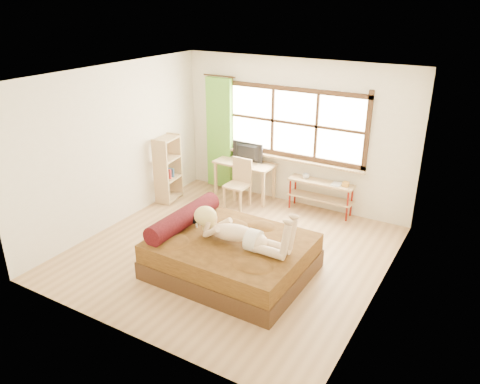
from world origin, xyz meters
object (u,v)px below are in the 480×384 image
Objects in this scene: bed at (228,254)px; kitten at (193,217)px; chair at (239,180)px; bookshelf at (168,169)px; desk at (245,167)px; pipe_shelf at (321,190)px; woman at (239,223)px.

bed is 6.74× the size of kitten.
chair is 0.72× the size of bookshelf.
kitten is 2.38m from desk.
pipe_shelf is at bearing 5.54° from desk.
woman is at bearing -8.98° from kitten.
bookshelf is at bearing -144.26° from desk.
pipe_shelf is (1.07, 2.46, -0.22)m from kitten.
kitten is 2.01m from chair.
kitten is at bearing 171.02° from woman.
bed is at bearing -7.67° from kitten.
chair is 1.52m from pipe_shelf.
bed is 1.80× the size of pipe_shelf.
woman reaches higher than chair.
bed is 2.59m from pipe_shelf.
kitten is 0.35× the size of chair.
chair is (-0.37, 1.97, -0.15)m from kitten.
bookshelf reaches higher than desk.
bookshelf is (-1.31, -0.47, 0.13)m from chair.
kitten is (-0.67, 0.10, 0.37)m from bed.
desk is 1.29× the size of chair.
chair is 0.76× the size of pipe_shelf.
bookshelf is at bearing -161.23° from pipe_shelf.
desk is 0.98× the size of pipe_shelf.
chair is at bearing 11.95° from bookshelf.
woman is 2.48m from chair.
woman is 4.67× the size of kitten.
woman is (0.20, -0.05, 0.56)m from bed.
woman is at bearing -13.24° from bed.
woman reaches higher than kitten.
desk is at bearing -175.94° from pipe_shelf.
bookshelf reaches higher than pipe_shelf.
bed is at bearing 166.76° from woman.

